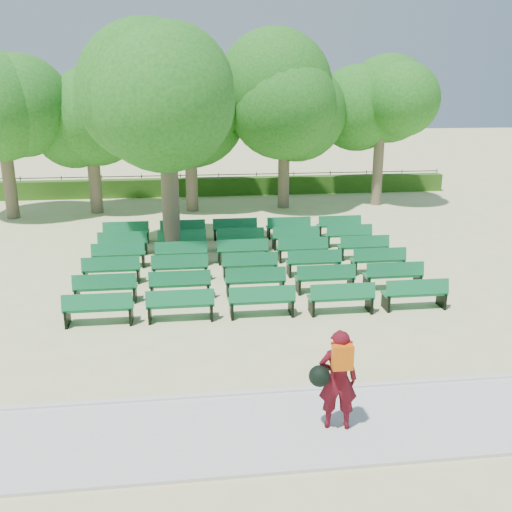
% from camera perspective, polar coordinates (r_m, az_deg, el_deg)
% --- Properties ---
extents(ground, '(120.00, 120.00, 0.00)m').
position_cam_1_polar(ground, '(16.39, -4.02, -2.83)').
color(ground, beige).
extents(paving, '(30.00, 2.20, 0.06)m').
position_cam_1_polar(paving, '(9.72, -1.37, -17.20)').
color(paving, silver).
rests_on(paving, ground).
extents(curb, '(30.00, 0.12, 0.10)m').
position_cam_1_polar(curb, '(10.68, -2.02, -13.70)').
color(curb, silver).
rests_on(curb, ground).
extents(hedge, '(26.00, 0.70, 0.90)m').
position_cam_1_polar(hedge, '(29.87, -5.60, 6.90)').
color(hedge, '#2C5816').
rests_on(hedge, ground).
extents(fence, '(26.00, 0.10, 1.02)m').
position_cam_1_polar(fence, '(30.34, -5.60, 6.19)').
color(fence, black).
rests_on(fence, ground).
extents(tree_line, '(21.80, 6.80, 7.04)m').
position_cam_1_polar(tree_line, '(26.03, -5.30, 4.46)').
color(tree_line, '#25701E').
rests_on(tree_line, ground).
extents(bench_array, '(1.65, 0.58, 1.02)m').
position_cam_1_polar(bench_array, '(17.60, -1.02, -1.12)').
color(bench_array, '#136F3D').
rests_on(bench_array, ground).
extents(tree_among, '(4.63, 4.63, 6.68)m').
position_cam_1_polar(tree_among, '(18.88, -8.91, 13.73)').
color(tree_among, brown).
rests_on(tree_among, ground).
extents(person, '(0.84, 0.53, 1.72)m').
position_cam_1_polar(person, '(9.42, 8.07, -12.02)').
color(person, '#4F0B14').
rests_on(person, ground).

